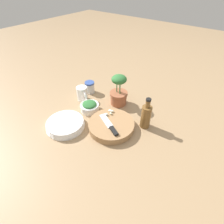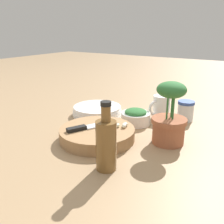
{
  "view_description": "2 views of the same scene",
  "coord_description": "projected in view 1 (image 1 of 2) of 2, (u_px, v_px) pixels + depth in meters",
  "views": [
    {
      "loc": [
        0.53,
        -0.62,
        0.72
      ],
      "look_at": [
        0.05,
        0.01,
        0.06
      ],
      "focal_mm": 28.0,
      "sensor_mm": 36.0,
      "label": 1
    },
    {
      "loc": [
        0.74,
        0.41,
        0.37
      ],
      "look_at": [
        0.03,
        -0.04,
        0.09
      ],
      "focal_mm": 40.0,
      "sensor_mm": 36.0,
      "label": 2
    }
  ],
  "objects": [
    {
      "name": "cutting_board",
      "position": [
        111.0,
        125.0,
        0.99
      ],
      "size": [
        0.26,
        0.26,
        0.04
      ],
      "color": "#9E754C",
      "rests_on": "ground_plane"
    },
    {
      "name": "plate_stack",
      "position": [
        65.0,
        124.0,
        1.0
      ],
      "size": [
        0.22,
        0.22,
        0.04
      ],
      "color": "white",
      "rests_on": "ground_plane"
    },
    {
      "name": "coffee_mug",
      "position": [
        82.0,
        94.0,
        1.19
      ],
      "size": [
        0.11,
        0.07,
        0.1
      ],
      "color": "white",
      "rests_on": "ground_plane"
    },
    {
      "name": "spice_jar",
      "position": [
        90.0,
        87.0,
        1.27
      ],
      "size": [
        0.07,
        0.07,
        0.08
      ],
      "color": "silver",
      "rests_on": "ground_plane"
    },
    {
      "name": "oil_bottle",
      "position": [
        146.0,
        116.0,
        0.97
      ],
      "size": [
        0.06,
        0.06,
        0.19
      ],
      "color": "brown",
      "rests_on": "ground_plane"
    },
    {
      "name": "ground_plane",
      "position": [
        105.0,
        116.0,
        1.08
      ],
      "size": [
        5.0,
        5.0,
        0.0
      ],
      "primitive_type": "plane",
      "color": "#997A56"
    },
    {
      "name": "herb_bowl",
      "position": [
        90.0,
        107.0,
        1.11
      ],
      "size": [
        0.12,
        0.12,
        0.06
      ],
      "color": "white",
      "rests_on": "ground_plane"
    },
    {
      "name": "potted_herb",
      "position": [
        119.0,
        92.0,
        1.13
      ],
      "size": [
        0.12,
        0.12,
        0.21
      ],
      "color": "#A35B3D",
      "rests_on": "ground_plane"
    },
    {
      "name": "garlic_cloves",
      "position": [
        110.0,
        112.0,
        1.04
      ],
      "size": [
        0.05,
        0.06,
        0.01
      ],
      "color": "silver",
      "rests_on": "cutting_board"
    },
    {
      "name": "chef_knife",
      "position": [
        110.0,
        125.0,
        0.96
      ],
      "size": [
        0.18,
        0.11,
        0.01
      ],
      "rotation": [
        0.0,
        0.0,
        1.12
      ],
      "color": "black",
      "rests_on": "cutting_board"
    }
  ]
}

